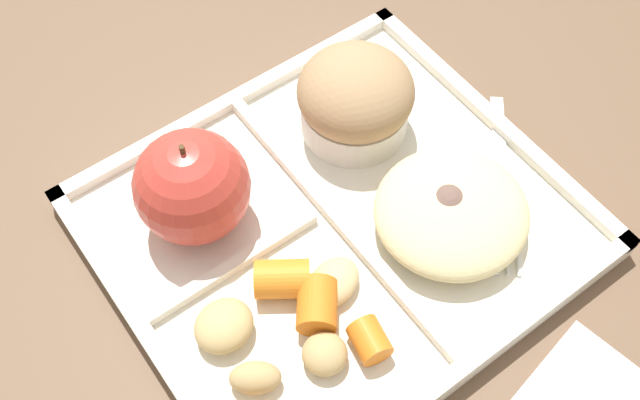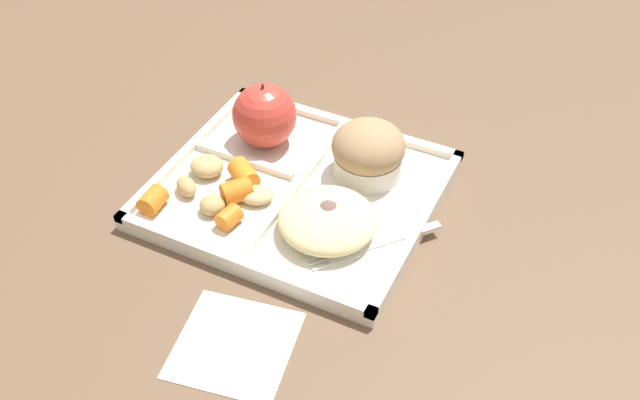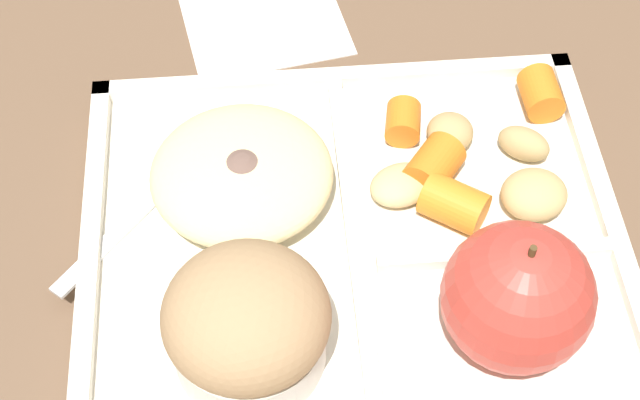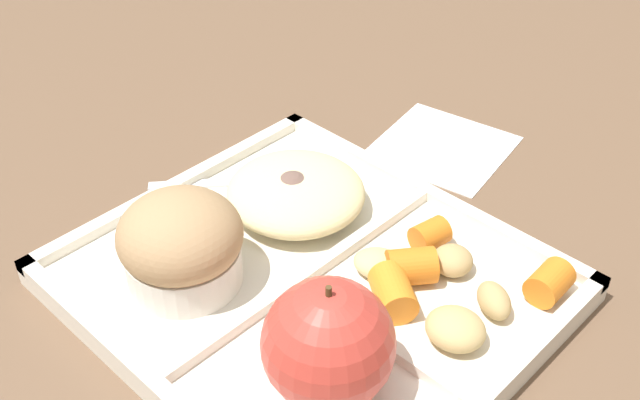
# 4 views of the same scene
# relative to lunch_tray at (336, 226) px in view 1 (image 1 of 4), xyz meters

# --- Properties ---
(ground) EXTENTS (6.00, 6.00, 0.00)m
(ground) POSITION_rel_lunch_tray_xyz_m (0.00, -0.00, -0.01)
(ground) COLOR brown
(lunch_tray) EXTENTS (0.31, 0.28, 0.02)m
(lunch_tray) POSITION_rel_lunch_tray_xyz_m (0.00, 0.00, 0.00)
(lunch_tray) COLOR silver
(lunch_tray) RESTS_ON ground
(green_apple) EXTENTS (0.08, 0.08, 0.08)m
(green_apple) POSITION_rel_lunch_tray_xyz_m (-0.07, 0.06, 0.04)
(green_apple) COLOR #C63D33
(green_apple) RESTS_ON lunch_tray
(bran_muffin) EXTENTS (0.09, 0.09, 0.07)m
(bran_muffin) POSITION_rel_lunch_tray_xyz_m (0.06, 0.06, 0.04)
(bran_muffin) COLOR silver
(bran_muffin) RESTS_ON lunch_tray
(carrot_slice_near_corner) EXTENTS (0.04, 0.04, 0.03)m
(carrot_slice_near_corner) POSITION_rel_lunch_tray_xyz_m (-0.05, -0.05, 0.02)
(carrot_slice_near_corner) COLOR orange
(carrot_slice_near_corner) RESTS_ON lunch_tray
(carrot_slice_edge) EXTENTS (0.03, 0.03, 0.02)m
(carrot_slice_edge) POSITION_rel_lunch_tray_xyz_m (-0.04, -0.09, 0.02)
(carrot_slice_edge) COLOR orange
(carrot_slice_edge) RESTS_ON lunch_tray
(carrot_slice_large) EXTENTS (0.04, 0.04, 0.03)m
(carrot_slice_large) POSITION_rel_lunch_tray_xyz_m (-0.06, -0.02, 0.02)
(carrot_slice_large) COLOR orange
(carrot_slice_large) RESTS_ON lunch_tray
(potato_chunk_golden) EXTENTS (0.04, 0.03, 0.02)m
(potato_chunk_golden) POSITION_rel_lunch_tray_xyz_m (-0.11, -0.06, 0.01)
(potato_chunk_golden) COLOR tan
(potato_chunk_golden) RESTS_ON lunch_tray
(potato_chunk_small) EXTENTS (0.04, 0.04, 0.02)m
(potato_chunk_small) POSITION_rel_lunch_tray_xyz_m (-0.07, -0.08, 0.01)
(potato_chunk_small) COLOR tan
(potato_chunk_small) RESTS_ON lunch_tray
(potato_chunk_browned) EXTENTS (0.05, 0.04, 0.02)m
(potato_chunk_browned) POSITION_rel_lunch_tray_xyz_m (-0.03, -0.04, 0.01)
(potato_chunk_browned) COLOR tan
(potato_chunk_browned) RESTS_ON lunch_tray
(potato_chunk_wedge) EXTENTS (0.05, 0.04, 0.02)m
(potato_chunk_wedge) POSITION_rel_lunch_tray_xyz_m (-0.11, -0.02, 0.02)
(potato_chunk_wedge) COLOR tan
(potato_chunk_wedge) RESTS_ON lunch_tray
(egg_noodle_pile) EXTENTS (0.11, 0.11, 0.03)m
(egg_noodle_pile) POSITION_rel_lunch_tray_xyz_m (0.06, -0.05, 0.02)
(egg_noodle_pile) COLOR beige
(egg_noodle_pile) RESTS_ON lunch_tray
(meatball_center) EXTENTS (0.03, 0.03, 0.03)m
(meatball_center) POSITION_rel_lunch_tray_xyz_m (0.08, -0.04, 0.02)
(meatball_center) COLOR brown
(meatball_center) RESTS_ON lunch_tray
(meatball_back) EXTENTS (0.04, 0.04, 0.04)m
(meatball_back) POSITION_rel_lunch_tray_xyz_m (0.06, -0.04, 0.02)
(meatball_back) COLOR brown
(meatball_back) RESTS_ON lunch_tray
(meatball_front) EXTENTS (0.03, 0.03, 0.03)m
(meatball_front) POSITION_rel_lunch_tray_xyz_m (0.07, -0.04, 0.02)
(meatball_front) COLOR brown
(meatball_front) RESTS_ON lunch_tray
(plastic_fork) EXTENTS (0.11, 0.13, 0.00)m
(plastic_fork) POSITION_rel_lunch_tray_xyz_m (0.11, -0.05, 0.01)
(plastic_fork) COLOR silver
(plastic_fork) RESTS_ON lunch_tray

